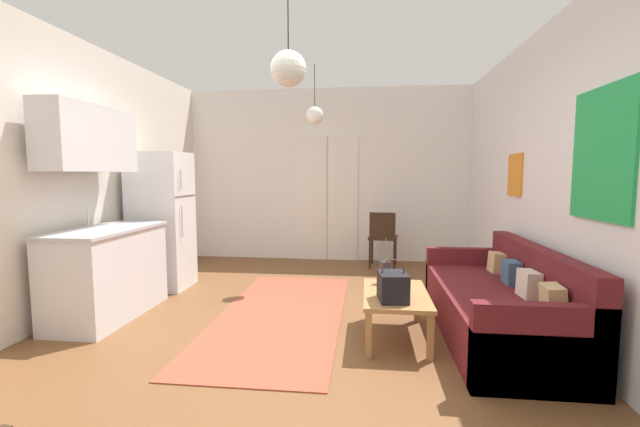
{
  "coord_description": "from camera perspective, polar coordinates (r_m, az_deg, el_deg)",
  "views": [
    {
      "loc": [
        0.65,
        -3.19,
        1.41
      ],
      "look_at": [
        0.14,
        1.29,
        0.98
      ],
      "focal_mm": 23.09,
      "sensor_mm": 36.0,
      "label": 1
    }
  ],
  "objects": [
    {
      "name": "coffee_table",
      "position": [
        3.66,
        10.45,
        -11.52
      ],
      "size": [
        0.55,
        0.91,
        0.4
      ],
      "color": "#A87542",
      "rests_on": "ground_plane"
    },
    {
      "name": "accent_chair",
      "position": [
        6.25,
        8.7,
        -3.05
      ],
      "size": [
        0.46,
        0.45,
        0.85
      ],
      "rotation": [
        0.0,
        0.0,
        3.03
      ],
      "color": "black",
      "rests_on": "ground_plane"
    },
    {
      "name": "wall_back",
      "position": [
        6.77,
        1.01,
        5.24
      ],
      "size": [
        4.72,
        0.13,
        2.79
      ],
      "color": "white",
      "rests_on": "ground_plane"
    },
    {
      "name": "wall_right",
      "position": [
        3.6,
        34.1,
        4.26
      ],
      "size": [
        0.12,
        7.21,
        2.79
      ],
      "color": "silver",
      "rests_on": "ground_plane"
    },
    {
      "name": "wall_left",
      "position": [
        4.36,
        -36.45,
        4.17
      ],
      "size": [
        0.12,
        7.21,
        2.79
      ],
      "color": "silver",
      "rests_on": "ground_plane"
    },
    {
      "name": "refrigerator",
      "position": [
        5.44,
        -21.09,
        -0.94
      ],
      "size": [
        0.67,
        0.58,
        1.67
      ],
      "color": "white",
      "rests_on": "ground_plane"
    },
    {
      "name": "bamboo_vase",
      "position": [
        3.92,
        9.04,
        -8.02
      ],
      "size": [
        0.1,
        0.1,
        0.42
      ],
      "color": "#2D2D33",
      "rests_on": "coffee_table"
    },
    {
      "name": "pendant_lamp_near",
      "position": [
        2.67,
        -4.4,
        19.4
      ],
      "size": [
        0.22,
        0.22,
        0.84
      ],
      "color": "black"
    },
    {
      "name": "couch",
      "position": [
        3.98,
        24.02,
        -11.75
      ],
      "size": [
        0.86,
        2.06,
        0.79
      ],
      "color": "#5B191E",
      "rests_on": "ground_plane"
    },
    {
      "name": "area_rug",
      "position": [
        4.28,
        -5.41,
        -13.73
      ],
      "size": [
        1.21,
        2.88,
        0.01
      ],
      "primitive_type": "cube",
      "color": "#9E4733",
      "rests_on": "ground_plane"
    },
    {
      "name": "kitchen_counter",
      "position": [
        4.56,
        -27.85,
        -3.08
      ],
      "size": [
        0.61,
        1.28,
        2.06
      ],
      "color": "silver",
      "rests_on": "ground_plane"
    },
    {
      "name": "pendant_lamp_far",
      "position": [
        5.32,
        -0.74,
        13.46
      ],
      "size": [
        0.22,
        0.22,
        0.75
      ],
      "color": "black"
    },
    {
      "name": "ground_plane",
      "position": [
        3.57,
        -4.81,
        -18.69
      ],
      "size": [
        5.12,
        7.61,
        0.1
      ],
      "primitive_type": "cube",
      "color": "brown"
    },
    {
      "name": "handbag",
      "position": [
        3.4,
        10.06,
        -9.89
      ],
      "size": [
        0.25,
        0.31,
        0.34
      ],
      "color": "black",
      "rests_on": "coffee_table"
    }
  ]
}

